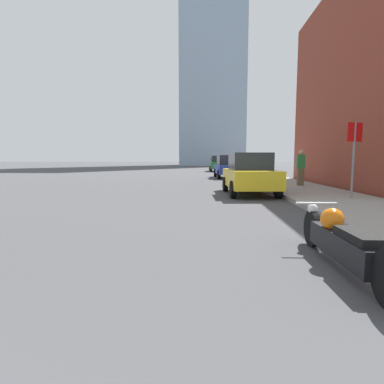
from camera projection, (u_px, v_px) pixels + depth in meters
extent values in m
cube|color=gray|center=(240.00, 170.00, 38.42)|extent=(2.96, 240.00, 0.15)
cube|color=#8CA5BC|center=(213.00, 50.00, 72.25)|extent=(15.11, 15.11, 55.37)
cylinder|color=black|center=(313.00, 229.00, 4.75)|extent=(0.10, 0.57, 0.57)
cube|color=black|center=(342.00, 245.00, 3.73)|extent=(0.25, 1.55, 0.31)
sphere|color=orange|center=(332.00, 219.00, 4.01)|extent=(0.31, 0.31, 0.31)
cube|color=black|center=(356.00, 236.00, 3.38)|extent=(0.22, 0.71, 0.10)
sphere|color=silver|center=(313.00, 209.00, 4.74)|extent=(0.16, 0.16, 0.16)
cylinder|color=silver|center=(316.00, 203.00, 4.59)|extent=(0.62, 0.04, 0.04)
cube|color=gold|center=(249.00, 178.00, 11.86)|extent=(1.92, 3.92, 0.67)
cube|color=#23282D|center=(250.00, 161.00, 11.78)|extent=(1.55, 1.92, 0.65)
cylinder|color=black|center=(225.00, 184.00, 13.07)|extent=(0.24, 0.64, 0.63)
cylinder|color=black|center=(262.00, 184.00, 13.08)|extent=(0.24, 0.64, 0.63)
cylinder|color=black|center=(233.00, 189.00, 10.71)|extent=(0.24, 0.64, 0.63)
cylinder|color=black|center=(278.00, 189.00, 10.71)|extent=(0.24, 0.64, 0.63)
cube|color=#1E3899|center=(227.00, 169.00, 22.73)|extent=(1.95, 4.47, 0.64)
cube|color=#23282D|center=(227.00, 160.00, 22.65)|extent=(1.55, 2.19, 0.74)
cylinder|color=black|center=(215.00, 173.00, 24.10)|extent=(0.24, 0.68, 0.67)
cylinder|color=black|center=(235.00, 173.00, 24.12)|extent=(0.24, 0.68, 0.67)
cylinder|color=black|center=(219.00, 174.00, 21.40)|extent=(0.24, 0.68, 0.67)
cylinder|color=black|center=(241.00, 174.00, 21.42)|extent=(0.24, 0.68, 0.67)
cube|color=#1E6B33|center=(218.00, 165.00, 35.55)|extent=(2.03, 4.64, 0.79)
cube|color=#23282D|center=(218.00, 159.00, 35.47)|extent=(1.66, 2.25, 0.74)
cylinder|color=black|center=(210.00, 168.00, 37.02)|extent=(0.22, 0.65, 0.64)
cylinder|color=black|center=(224.00, 168.00, 36.99)|extent=(0.22, 0.65, 0.64)
cylinder|color=black|center=(211.00, 169.00, 34.20)|extent=(0.22, 0.65, 0.64)
cylinder|color=black|center=(227.00, 169.00, 34.17)|extent=(0.22, 0.65, 0.64)
cube|color=#BCBCC1|center=(218.00, 164.00, 48.18)|extent=(1.91, 4.51, 0.66)
cube|color=#23282D|center=(218.00, 160.00, 48.10)|extent=(1.56, 2.19, 0.67)
cylinder|color=black|center=(213.00, 166.00, 49.65)|extent=(0.23, 0.70, 0.69)
cylinder|color=black|center=(223.00, 166.00, 49.50)|extent=(0.23, 0.70, 0.69)
cylinder|color=black|center=(212.00, 166.00, 46.92)|extent=(0.23, 0.70, 0.69)
cylinder|color=black|center=(223.00, 166.00, 46.77)|extent=(0.23, 0.70, 0.69)
cube|color=silver|center=(215.00, 163.00, 58.64)|extent=(1.90, 3.98, 0.70)
cube|color=#23282D|center=(215.00, 160.00, 58.57)|extent=(1.58, 1.93, 0.73)
cylinder|color=black|center=(210.00, 165.00, 59.96)|extent=(0.21, 0.64, 0.63)
cylinder|color=black|center=(219.00, 165.00, 59.83)|extent=(0.21, 0.64, 0.63)
cylinder|color=black|center=(210.00, 165.00, 57.53)|extent=(0.21, 0.64, 0.63)
cylinder|color=black|center=(219.00, 165.00, 57.40)|extent=(0.21, 0.64, 0.63)
cylinder|color=slate|center=(353.00, 161.00, 9.55)|extent=(0.07, 0.07, 2.40)
cube|color=red|center=(355.00, 132.00, 9.45)|extent=(0.57, 0.26, 0.60)
cube|color=brown|center=(300.00, 177.00, 14.28)|extent=(0.29, 0.20, 0.82)
cube|color=#2D7F42|center=(301.00, 162.00, 14.20)|extent=(0.36, 0.20, 0.65)
sphere|color=tan|center=(301.00, 152.00, 14.15)|extent=(0.24, 0.24, 0.24)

